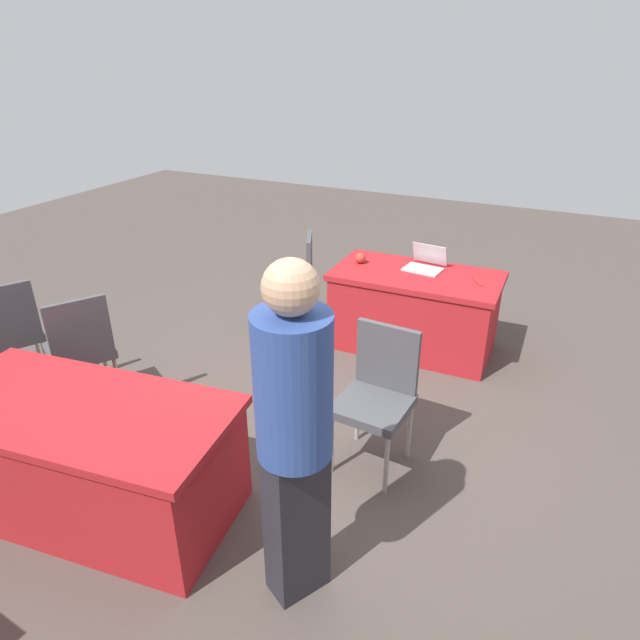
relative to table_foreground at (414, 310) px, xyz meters
name	(u,v)px	position (x,y,z in m)	size (l,w,h in m)	color
ground_plane	(301,428)	(0.35, 1.55, -0.36)	(14.40, 14.40, 0.00)	#4C423D
table_foreground	(414,310)	(0.00, 0.00, 0.00)	(1.46, 0.79, 0.72)	#AD1E23
table_mid_left	(88,458)	(1.12, 2.74, 0.00)	(1.82, 1.02, 0.72)	#AD1E23
chair_near_front	(80,346)	(1.92, 2.01, 0.18)	(0.60, 0.60, 0.95)	#9E9993
chair_aisle	(9,330)	(2.60, 2.06, 0.19)	(0.60, 0.60, 0.95)	#9E9993
chair_by_pillar	(296,278)	(1.10, 0.18, 0.20)	(0.58, 0.58, 0.97)	#9E9993
chair_back_row	(378,391)	(-0.24, 1.62, 0.17)	(0.47, 0.47, 0.94)	#9E9993
person_attendee_standing	(294,427)	(-0.22, 2.71, 0.63)	(0.46, 0.46, 1.77)	#26262D
laptop_silver	(425,265)	(-0.03, -0.14, 0.40)	(0.35, 0.33, 0.21)	silver
yarn_ball	(360,258)	(0.54, -0.03, 0.41)	(0.10, 0.10, 0.10)	#B2382D
scissors_red	(478,282)	(-0.52, -0.03, 0.36)	(0.18, 0.04, 0.01)	red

